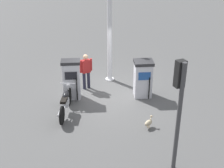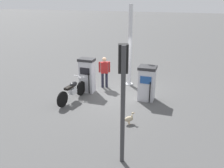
{
  "view_description": "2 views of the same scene",
  "coord_description": "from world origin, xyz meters",
  "px_view_note": "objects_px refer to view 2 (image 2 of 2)",
  "views": [
    {
      "loc": [
        11.3,
        -0.59,
        6.14
      ],
      "look_at": [
        1.52,
        0.08,
        1.26
      ],
      "focal_mm": 49.75,
      "sensor_mm": 36.0,
      "label": 1
    },
    {
      "loc": [
        9.82,
        3.19,
        4.36
      ],
      "look_at": [
        1.01,
        0.12,
        0.89
      ],
      "focal_mm": 38.14,
      "sensor_mm": 36.0,
      "label": 2
    }
  ],
  "objects_px": {
    "fuel_pump_near": "(87,75)",
    "attendant_person": "(104,71)",
    "fuel_pump_far": "(147,83)",
    "roadside_traffic_light": "(123,85)",
    "wandering_duck": "(129,119)",
    "canopy_support_pole": "(130,48)",
    "motorcycle_near_pump": "(72,90)"
  },
  "relations": [
    {
      "from": "fuel_pump_near",
      "to": "attendant_person",
      "type": "relative_size",
      "value": 1.06
    },
    {
      "from": "fuel_pump_far",
      "to": "roadside_traffic_light",
      "type": "xyz_separation_m",
      "value": [
        4.31,
        0.18,
        1.48
      ]
    },
    {
      "from": "fuel_pump_far",
      "to": "wandering_duck",
      "type": "bearing_deg",
      "value": -3.66
    },
    {
      "from": "canopy_support_pole",
      "to": "motorcycle_near_pump",
      "type": "bearing_deg",
      "value": -32.82
    },
    {
      "from": "fuel_pump_far",
      "to": "roadside_traffic_light",
      "type": "height_order",
      "value": "roadside_traffic_light"
    },
    {
      "from": "attendant_person",
      "to": "roadside_traffic_light",
      "type": "height_order",
      "value": "roadside_traffic_light"
    },
    {
      "from": "motorcycle_near_pump",
      "to": "fuel_pump_far",
      "type": "bearing_deg",
      "value": 110.73
    },
    {
      "from": "roadside_traffic_light",
      "to": "motorcycle_near_pump",
      "type": "bearing_deg",
      "value": -134.4
    },
    {
      "from": "attendant_person",
      "to": "canopy_support_pole",
      "type": "relative_size",
      "value": 0.39
    },
    {
      "from": "fuel_pump_far",
      "to": "roadside_traffic_light",
      "type": "relative_size",
      "value": 0.47
    },
    {
      "from": "wandering_duck",
      "to": "fuel_pump_far",
      "type": "bearing_deg",
      "value": 176.34
    },
    {
      "from": "fuel_pump_far",
      "to": "canopy_support_pole",
      "type": "relative_size",
      "value": 0.38
    },
    {
      "from": "motorcycle_near_pump",
      "to": "attendant_person",
      "type": "height_order",
      "value": "attendant_person"
    },
    {
      "from": "fuel_pump_near",
      "to": "roadside_traffic_light",
      "type": "height_order",
      "value": "roadside_traffic_light"
    },
    {
      "from": "motorcycle_near_pump",
      "to": "roadside_traffic_light",
      "type": "bearing_deg",
      "value": 45.6
    },
    {
      "from": "wandering_duck",
      "to": "roadside_traffic_light",
      "type": "distance_m",
      "value": 2.88
    },
    {
      "from": "fuel_pump_near",
      "to": "canopy_support_pole",
      "type": "relative_size",
      "value": 0.41
    },
    {
      "from": "wandering_duck",
      "to": "motorcycle_near_pump",
      "type": "bearing_deg",
      "value": -112.03
    },
    {
      "from": "fuel_pump_near",
      "to": "fuel_pump_far",
      "type": "xyz_separation_m",
      "value": [
        0.0,
        2.86,
        -0.05
      ]
    },
    {
      "from": "fuel_pump_near",
      "to": "roadside_traffic_light",
      "type": "distance_m",
      "value": 5.46
    },
    {
      "from": "roadside_traffic_light",
      "to": "fuel_pump_far",
      "type": "bearing_deg",
      "value": -177.57
    },
    {
      "from": "fuel_pump_near",
      "to": "motorcycle_near_pump",
      "type": "relative_size",
      "value": 0.8
    },
    {
      "from": "motorcycle_near_pump",
      "to": "canopy_support_pole",
      "type": "xyz_separation_m",
      "value": [
        -2.79,
        1.8,
        1.45
      ]
    },
    {
      "from": "motorcycle_near_pump",
      "to": "canopy_support_pole",
      "type": "relative_size",
      "value": 0.51
    },
    {
      "from": "roadside_traffic_light",
      "to": "canopy_support_pole",
      "type": "height_order",
      "value": "canopy_support_pole"
    },
    {
      "from": "fuel_pump_near",
      "to": "fuel_pump_far",
      "type": "distance_m",
      "value": 2.86
    },
    {
      "from": "fuel_pump_far",
      "to": "attendant_person",
      "type": "bearing_deg",
      "value": -109.7
    },
    {
      "from": "fuel_pump_near",
      "to": "motorcycle_near_pump",
      "type": "bearing_deg",
      "value": -9.13
    },
    {
      "from": "attendant_person",
      "to": "fuel_pump_near",
      "type": "bearing_deg",
      "value": -34.68
    },
    {
      "from": "attendant_person",
      "to": "roadside_traffic_light",
      "type": "bearing_deg",
      "value": 25.74
    },
    {
      "from": "attendant_person",
      "to": "wandering_duck",
      "type": "xyz_separation_m",
      "value": [
        3.14,
        2.14,
        -0.68
      ]
    },
    {
      "from": "fuel_pump_near",
      "to": "attendant_person",
      "type": "distance_m",
      "value": 1.0
    }
  ]
}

